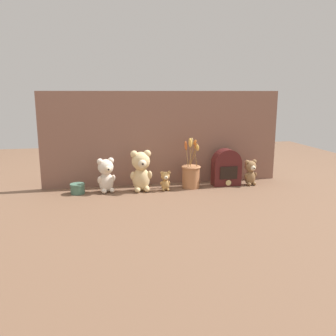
# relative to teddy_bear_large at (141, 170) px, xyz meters

# --- Properties ---
(ground_plane) EXTENTS (4.00, 4.00, 0.00)m
(ground_plane) POSITION_rel_teddy_bear_large_xyz_m (0.18, -0.00, -0.14)
(ground_plane) COLOR brown
(backdrop_wall) EXTENTS (1.64, 0.02, 0.64)m
(backdrop_wall) POSITION_rel_teddy_bear_large_xyz_m (0.18, 0.16, 0.18)
(backdrop_wall) COLOR #845B4C
(backdrop_wall) RESTS_ON ground
(teddy_bear_large) EXTENTS (0.14, 0.14, 0.27)m
(teddy_bear_large) POSITION_rel_teddy_bear_large_xyz_m (0.00, 0.00, 0.00)
(teddy_bear_large) COLOR #DBBC84
(teddy_bear_large) RESTS_ON ground
(teddy_bear_medium) EXTENTS (0.13, 0.11, 0.22)m
(teddy_bear_medium) POSITION_rel_teddy_bear_large_xyz_m (-0.22, 0.01, -0.02)
(teddy_bear_medium) COLOR beige
(teddy_bear_medium) RESTS_ON ground
(teddy_bear_small) EXTENTS (0.10, 0.09, 0.18)m
(teddy_bear_small) POSITION_rel_teddy_bear_large_xyz_m (0.75, 0.01, -0.05)
(teddy_bear_small) COLOR olive
(teddy_bear_small) RESTS_ON ground
(teddy_bear_tiny) EXTENTS (0.07, 0.07, 0.13)m
(teddy_bear_tiny) POSITION_rel_teddy_bear_large_xyz_m (0.16, -0.02, -0.07)
(teddy_bear_tiny) COLOR tan
(teddy_bear_tiny) RESTS_ON ground
(flower_vase) EXTENTS (0.13, 0.14, 0.34)m
(flower_vase) POSITION_rel_teddy_bear_large_xyz_m (0.34, 0.02, -0.05)
(flower_vase) COLOR #AD7047
(flower_vase) RESTS_ON ground
(vintage_radio) EXTENTS (0.19, 0.10, 0.25)m
(vintage_radio) POSITION_rel_teddy_bear_large_xyz_m (0.59, 0.04, -0.02)
(vintage_radio) COLOR #4C1919
(vintage_radio) RESTS_ON ground
(decorative_tin_tall) EXTENTS (0.09, 0.09, 0.06)m
(decorative_tin_tall) POSITION_rel_teddy_bear_large_xyz_m (-0.40, 0.01, -0.11)
(decorative_tin_tall) COLOR #47705B
(decorative_tin_tall) RESTS_ON ground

